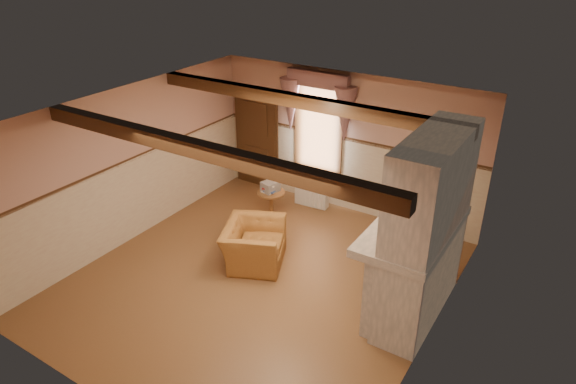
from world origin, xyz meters
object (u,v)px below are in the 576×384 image
Objects in this scene: armchair at (254,244)px; oil_lamp at (430,199)px; side_table at (271,204)px; mantel_clock at (428,204)px; bowl at (415,222)px; radiator at (312,192)px.

oil_lamp is (2.61, 0.87, 1.20)m from armchair.
side_table is at bearing -0.41° from armchair.
mantel_clock reaches higher than side_table.
bowl is at bearing -20.63° from side_table.
oil_lamp reaches higher than radiator.
oil_lamp is (0.00, 0.61, 0.09)m from bowl.
mantel_clock is (2.82, -1.55, 1.22)m from radiator.
bowl reaches higher than armchair.
oil_lamp is (0.00, 0.09, 0.04)m from mantel_clock.
oil_lamp is at bearing -95.38° from armchair.
armchair is at bearing -89.17° from radiator.
radiator is (-0.20, 2.32, -0.06)m from armchair.
mantel_clock is at bearing 90.00° from bowl.
mantel_clock is at bearing -12.31° from side_table.
bowl is 1.59× the size of mantel_clock.
side_table is at bearing 169.26° from oil_lamp.
mantel_clock is at bearing -32.96° from radiator.
mantel_clock reaches higher than bowl.
armchair is 2.33m from radiator.
radiator is (0.44, 0.84, 0.02)m from side_table.
bowl is at bearing -90.00° from mantel_clock.
oil_lamp reaches higher than mantel_clock.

